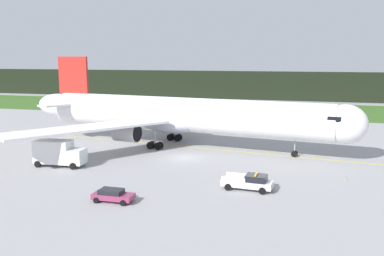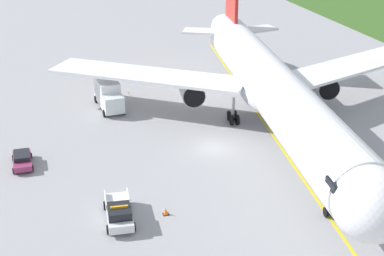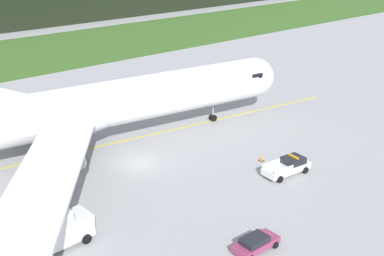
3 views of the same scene
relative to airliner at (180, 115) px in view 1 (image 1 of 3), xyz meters
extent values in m
plane|color=#969698|center=(2.89, -7.70, -5.17)|extent=(320.00, 320.00, 0.00)
cube|color=#385E22|center=(2.89, 52.29, -5.15)|extent=(320.00, 35.17, 0.04)
cube|color=black|center=(2.89, 79.99, -0.37)|extent=(288.00, 4.10, 9.59)
cube|color=yellow|center=(0.68, -0.09, -5.16)|extent=(75.42, 10.82, 0.01)
cylinder|color=white|center=(0.68, -0.09, 0.15)|extent=(47.88, 12.11, 5.58)
ellipsoid|color=white|center=(25.34, -3.54, 0.15)|extent=(6.85, 6.38, 5.58)
ellipsoid|color=white|center=(-24.54, 3.43, 0.57)|extent=(9.43, 5.38, 4.19)
ellipsoid|color=#B5B8CA|center=(-1.68, 0.23, -1.38)|extent=(13.13, 7.53, 3.07)
cube|color=black|center=(24.03, -3.35, 1.13)|extent=(2.52, 5.50, 0.70)
cube|color=white|center=(-6.26, 14.31, -0.54)|extent=(13.67, 24.84, 0.35)
cylinder|color=#B2B2B2|center=(-3.89, 8.85, -1.87)|extent=(4.08, 3.24, 2.75)
cylinder|color=black|center=(-1.98, 8.59, -1.87)|extent=(0.47, 2.52, 2.53)
cube|color=white|center=(-9.94, -12.05, -0.54)|extent=(18.89, 23.06, 0.35)
cylinder|color=#B2B2B2|center=(-6.16, -7.45, -1.87)|extent=(4.08, 3.24, 2.75)
cylinder|color=black|center=(-4.26, -7.71, -1.87)|extent=(0.47, 2.52, 2.53)
cube|color=#AF261E|center=(-21.03, 2.94, 5.38)|extent=(6.23, 1.30, 8.22)
cube|color=white|center=(-21.04, 6.51, 1.13)|extent=(4.19, 7.11, 0.28)
cube|color=white|center=(-22.01, -0.50, 1.13)|extent=(5.68, 7.35, 0.28)
cylinder|color=gray|center=(18.58, -2.59, -3.45)|extent=(0.20, 0.20, 2.53)
cylinder|color=black|center=(18.61, -2.34, -4.72)|extent=(0.92, 0.34, 0.90)
cylinder|color=black|center=(18.54, -2.85, -4.72)|extent=(0.92, 0.34, 0.90)
cylinder|color=gray|center=(-2.17, 3.97, -3.30)|extent=(0.28, 0.28, 2.53)
cylinder|color=black|center=(-1.52, 3.52, -4.57)|extent=(1.23, 0.46, 1.20)
cylinder|color=black|center=(-1.43, 4.22, -4.57)|extent=(1.23, 0.46, 1.20)
cylinder|color=black|center=(-2.91, 3.72, -4.57)|extent=(1.23, 0.46, 1.20)
cylinder|color=black|center=(-2.81, 4.41, -4.57)|extent=(1.23, 0.46, 1.20)
cylinder|color=gray|center=(-3.17, -3.22, -3.30)|extent=(0.28, 0.28, 2.53)
cylinder|color=black|center=(-2.43, -2.97, -4.57)|extent=(1.23, 0.46, 1.20)
cylinder|color=black|center=(-2.53, -3.66, -4.57)|extent=(1.23, 0.46, 1.20)
cylinder|color=black|center=(-3.82, -2.78, -4.57)|extent=(1.23, 0.46, 1.20)
cylinder|color=black|center=(-3.91, -3.47, -4.57)|extent=(1.23, 0.46, 1.20)
cube|color=silver|center=(13.93, -19.93, -4.44)|extent=(5.78, 2.57, 0.70)
cube|color=black|center=(14.94, -20.02, -3.74)|extent=(2.41, 2.10, 0.70)
cube|color=silver|center=(12.67, -18.82, -3.86)|extent=(2.70, 0.34, 0.45)
cube|color=silver|center=(12.50, -20.79, -3.86)|extent=(2.70, 0.34, 0.45)
cube|color=orange|center=(14.94, -20.02, -3.31)|extent=(0.33, 1.47, 0.16)
cylinder|color=black|center=(15.93, -19.04, -4.79)|extent=(0.78, 0.31, 0.76)
cylinder|color=black|center=(15.74, -21.15, -4.79)|extent=(0.78, 0.31, 0.76)
cylinder|color=black|center=(12.12, -18.70, -4.79)|extent=(0.78, 0.31, 0.76)
cylinder|color=black|center=(11.93, -20.81, -4.79)|extent=(0.78, 0.31, 0.76)
cube|color=silver|center=(-9.40, -16.39, -3.72)|extent=(2.04, 2.51, 2.00)
cube|color=white|center=(-12.81, -16.59, -3.18)|extent=(5.08, 2.69, 3.08)
cylinder|color=#99999E|center=(-11.83, -16.53, -4.81)|extent=(0.77, 0.15, 1.04)
cylinder|color=#99999E|center=(-13.80, -16.65, -4.81)|extent=(0.77, 0.15, 1.04)
cylinder|color=black|center=(-9.47, -15.19, -4.72)|extent=(0.91, 0.31, 0.90)
cylinder|color=black|center=(-9.32, -17.58, -4.72)|extent=(0.91, 0.31, 0.90)
cylinder|color=black|center=(-14.61, -15.50, -4.72)|extent=(0.91, 0.31, 0.90)
cylinder|color=black|center=(-14.47, -17.89, -4.72)|extent=(0.91, 0.31, 0.90)
cube|color=#8B3157|center=(1.25, -27.48, -4.59)|extent=(4.23, 1.78, 0.55)
cube|color=black|center=(1.04, -27.48, -4.09)|extent=(2.37, 1.56, 0.45)
cylinder|color=black|center=(2.73, -26.58, -4.87)|extent=(0.60, 0.18, 0.60)
cylinder|color=black|center=(2.73, -28.39, -4.87)|extent=(0.60, 0.18, 0.60)
cylinder|color=black|center=(-0.23, -26.57, -4.87)|extent=(0.60, 0.18, 0.60)
cylinder|color=black|center=(-0.23, -28.38, -4.87)|extent=(0.60, 0.18, 0.60)
cube|color=black|center=(14.29, -15.92, -5.15)|extent=(0.52, 0.52, 0.03)
cone|color=orange|center=(14.29, -15.92, -4.82)|extent=(0.40, 0.40, 0.63)
cylinder|color=yellow|center=(24.90, -13.29, -5.01)|extent=(0.10, 0.10, 0.32)
sphere|color=blue|center=(24.90, -13.29, -4.79)|extent=(0.12, 0.12, 0.12)
cylinder|color=yellow|center=(-16.04, -13.29, -5.01)|extent=(0.10, 0.10, 0.31)
sphere|color=blue|center=(-16.04, -13.29, -4.80)|extent=(0.12, 0.12, 0.12)
camera|label=1|loc=(19.83, -64.87, 9.55)|focal=39.12mm
camera|label=2|loc=(55.76, -26.01, 21.59)|focal=53.95mm
camera|label=3|loc=(-25.15, -51.09, 20.11)|focal=46.47mm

